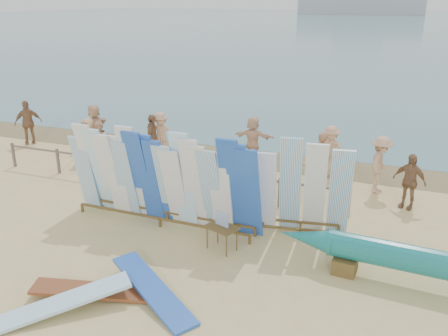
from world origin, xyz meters
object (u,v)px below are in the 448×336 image
at_px(beachgoer_7, 322,158).
at_px(beachgoer_4, 152,137).
at_px(outrigger_canoe, 436,266).
at_px(beachgoer_3, 161,134).
at_px(vendor_table, 222,237).
at_px(beachgoer_8, 294,167).
at_px(beach_chair_right, 230,179).
at_px(beachgoer_extra_1, 28,123).
at_px(flat_board_b, 63,312).
at_px(flat_board_d, 153,297).
at_px(flat_board_c, 98,295).
at_px(beach_chair_left, 193,178).
at_px(side_surfboard_rack, 303,191).
at_px(beachgoer_6, 232,163).
at_px(beachgoer_10, 409,181).
at_px(beachgoer_0, 89,140).
at_px(beachgoer_2, 100,141).
at_px(beachgoer_11, 95,126).
at_px(beachgoer_extra_0, 380,165).
at_px(stroller, 247,176).
at_px(main_surfboard_rack, 163,182).
at_px(beachgoer_9, 330,150).
at_px(beachgoer_5, 253,138).

xyz_separation_m(beachgoer_7, beachgoer_4, (-6.49, 0.18, 0.00)).
height_order(outrigger_canoe, beachgoer_3, beachgoer_3).
relative_size(vendor_table, beachgoer_8, 0.57).
xyz_separation_m(beach_chair_right, beachgoer_extra_1, (-9.61, 1.57, 0.65)).
bearing_deg(flat_board_b, flat_board_d, 81.46).
height_order(flat_board_c, beachgoer_7, beachgoer_7).
distance_m(beach_chair_left, beach_chair_right, 1.25).
bearing_deg(outrigger_canoe, beachgoer_7, 125.11).
height_order(beachgoer_extra_1, beachgoer_3, beachgoer_extra_1).
bearing_deg(side_surfboard_rack, beachgoer_6, 127.96).
bearing_deg(beachgoer_10, beachgoer_3, -169.73).
height_order(flat_board_c, beachgoer_extra_1, beachgoer_extra_1).
bearing_deg(beachgoer_6, beachgoer_extra_1, 69.13).
xyz_separation_m(beachgoer_10, beachgoer_0, (-11.28, 0.21, -0.00)).
bearing_deg(beach_chair_right, beachgoer_10, 0.25).
bearing_deg(flat_board_c, flat_board_b, 138.63).
bearing_deg(flat_board_c, beachgoer_3, 1.45).
bearing_deg(flat_board_b, beachgoer_8, 114.21).
relative_size(outrigger_canoe, beachgoer_extra_1, 3.63).
xyz_separation_m(beachgoer_extra_1, beachgoer_2, (4.07, -0.78, -0.16)).
xyz_separation_m(flat_board_b, flat_board_c, (0.30, 0.71, 0.00)).
bearing_deg(beachgoer_4, flat_board_d, -166.04).
relative_size(beach_chair_right, beachgoer_11, 0.53).
xyz_separation_m(beachgoer_extra_1, beachgoer_extra_0, (14.15, -0.28, -0.00)).
bearing_deg(outrigger_canoe, stroller, 147.38).
relative_size(beachgoer_7, beachgoer_extra_0, 0.94).
height_order(main_surfboard_rack, beach_chair_left, main_surfboard_rack).
height_order(stroller, beachgoer_10, beachgoer_10).
bearing_deg(flat_board_c, outrigger_canoe, -86.01).
bearing_deg(beachgoer_extra_0, beachgoer_7, 88.68).
relative_size(beachgoer_8, beachgoer_9, 1.02).
relative_size(beachgoer_9, beachgoer_11, 0.96).
bearing_deg(side_surfboard_rack, beach_chair_right, 130.72).
bearing_deg(beachgoer_8, side_surfboard_rack, -89.84).
bearing_deg(flat_board_b, beachgoer_0, 167.26).
bearing_deg(beachgoer_2, beachgoer_5, 66.79).
bearing_deg(beachgoer_extra_0, side_surfboard_rack, 161.66).
bearing_deg(outrigger_canoe, beachgoer_4, 153.84).
xyz_separation_m(side_surfboard_rack, beachgoer_5, (-3.05, 5.41, -0.39)).
bearing_deg(flat_board_c, beachgoer_4, 3.26).
xyz_separation_m(outrigger_canoe, beachgoer_extra_1, (-15.64, 5.51, 0.32)).
distance_m(beachgoer_9, beachgoer_11, 9.51).
bearing_deg(beachgoer_10, beachgoer_0, -159.86).
distance_m(flat_board_d, beach_chair_left, 6.30).
height_order(flat_board_d, stroller, stroller).
height_order(beachgoer_8, beachgoer_2, beachgoer_8).
bearing_deg(beachgoer_extra_1, beachgoer_7, 129.66).
height_order(beach_chair_right, beachgoer_0, beachgoer_0).
height_order(outrigger_canoe, flat_board_b, outrigger_canoe).
height_order(beachgoer_9, beachgoer_4, same).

